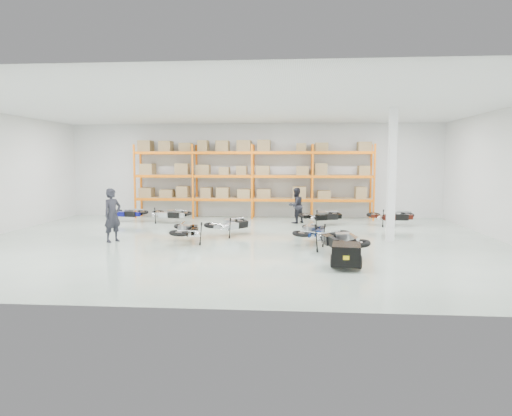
# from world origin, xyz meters

# --- Properties ---
(room) EXTENTS (18.00, 18.00, 18.00)m
(room) POSITION_xyz_m (0.00, 0.00, 2.25)
(room) COLOR #B6CBBA
(room) RESTS_ON ground
(pallet_rack) EXTENTS (11.28, 0.98, 3.62)m
(pallet_rack) POSITION_xyz_m (-0.00, 6.45, 2.26)
(pallet_rack) COLOR orange
(pallet_rack) RESTS_ON ground
(structural_column) EXTENTS (0.25, 0.25, 4.50)m
(structural_column) POSITION_xyz_m (5.20, 0.50, 2.25)
(structural_column) COLOR white
(structural_column) RESTS_ON ground
(moto_blue_centre) EXTENTS (1.23, 1.86, 1.11)m
(moto_blue_centre) POSITION_xyz_m (2.54, -0.13, 0.52)
(moto_blue_centre) COLOR #081C54
(moto_blue_centre) RESTS_ON ground
(moto_silver_left) EXTENTS (1.73, 1.87, 1.11)m
(moto_silver_left) POSITION_xyz_m (-0.38, 1.30, 0.52)
(moto_silver_left) COLOR #A9ABB0
(moto_silver_left) RESTS_ON ground
(moto_black_far_left) EXTENTS (1.13, 1.86, 1.13)m
(moto_black_far_left) POSITION_xyz_m (-1.63, -0.29, 0.53)
(moto_black_far_left) COLOR black
(moto_black_far_left) RESTS_ON ground
(moto_touring_right) EXTENTS (1.38, 2.14, 1.28)m
(moto_touring_right) POSITION_xyz_m (3.26, -1.98, 0.60)
(moto_touring_right) COLOR black
(moto_touring_right) RESTS_ON ground
(trailer) EXTENTS (0.81, 1.52, 0.63)m
(trailer) POSITION_xyz_m (3.26, -3.58, 0.37)
(trailer) COLOR black
(trailer) RESTS_ON ground
(moto_back_a) EXTENTS (1.75, 1.13, 1.04)m
(moto_back_a) POSITION_xyz_m (-5.57, 4.77, 0.49)
(moto_back_a) COLOR navy
(moto_back_a) RESTS_ON ground
(moto_back_b) EXTENTS (1.78, 1.14, 1.07)m
(moto_back_b) POSITION_xyz_m (-3.52, 4.46, 0.50)
(moto_back_b) COLOR #B3B8BD
(moto_back_b) RESTS_ON ground
(moto_back_c) EXTENTS (1.87, 1.40, 1.09)m
(moto_back_c) POSITION_xyz_m (3.14, 4.17, 0.51)
(moto_back_c) COLOR black
(moto_back_c) RESTS_ON ground
(moto_back_d) EXTENTS (1.76, 0.95, 1.11)m
(moto_back_d) POSITION_xyz_m (6.06, 4.32, 0.53)
(moto_back_d) COLOR #45150D
(moto_back_d) RESTS_ON ground
(person_left) EXTENTS (0.71, 0.79, 1.82)m
(person_left) POSITION_xyz_m (-4.18, -0.29, 0.91)
(person_left) COLOR #212129
(person_left) RESTS_ON ground
(person_back) EXTENTS (0.96, 0.94, 1.56)m
(person_back) POSITION_xyz_m (2.04, 4.80, 0.78)
(person_back) COLOR black
(person_back) RESTS_ON ground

